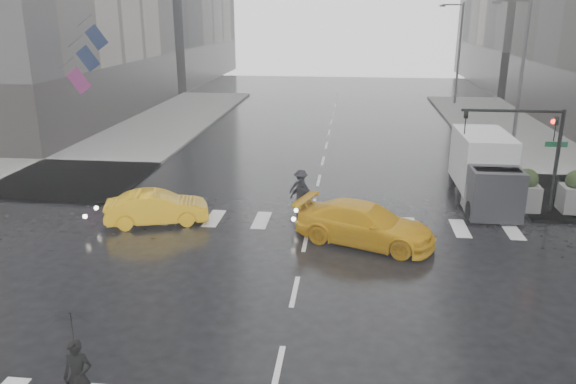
# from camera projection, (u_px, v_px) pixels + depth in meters

# --- Properties ---
(ground) EXTENTS (120.00, 120.00, 0.00)m
(ground) POSITION_uv_depth(u_px,v_px,m) (295.00, 291.00, 17.28)
(ground) COLOR black
(ground) RESTS_ON ground
(sidewalk_nw) EXTENTS (35.00, 35.00, 0.15)m
(sidewalk_nw) POSITION_uv_depth(u_px,v_px,m) (20.00, 145.00, 35.92)
(sidewalk_nw) COLOR gray
(sidewalk_nw) RESTS_ON ground
(road_markings) EXTENTS (18.00, 48.00, 0.01)m
(road_markings) POSITION_uv_depth(u_px,v_px,m) (295.00, 291.00, 17.28)
(road_markings) COLOR silver
(road_markings) RESTS_ON ground
(traffic_signal_pole) EXTENTS (4.45, 0.42, 4.50)m
(traffic_signal_pole) POSITION_uv_depth(u_px,v_px,m) (534.00, 140.00, 22.90)
(traffic_signal_pole) COLOR black
(traffic_signal_pole) RESTS_ON ground
(street_lamp_near) EXTENTS (2.15, 0.22, 9.00)m
(street_lamp_near) POSITION_uv_depth(u_px,v_px,m) (519.00, 72.00, 31.61)
(street_lamp_near) COLOR #59595B
(street_lamp_near) RESTS_ON ground
(street_lamp_far) EXTENTS (2.15, 0.22, 9.00)m
(street_lamp_far) POSITION_uv_depth(u_px,v_px,m) (458.00, 50.00, 50.52)
(street_lamp_far) COLOR #59595B
(street_lamp_far) RESTS_ON ground
(planter_west) EXTENTS (1.10, 1.10, 1.80)m
(planter_west) POSITION_uv_depth(u_px,v_px,m) (477.00, 189.00, 23.98)
(planter_west) COLOR gray
(planter_west) RESTS_ON ground
(planter_mid) EXTENTS (1.10, 1.10, 1.80)m
(planter_mid) POSITION_uv_depth(u_px,v_px,m) (526.00, 191.00, 23.76)
(planter_mid) COLOR gray
(planter_mid) RESTS_ON ground
(planter_east) EXTENTS (1.10, 1.10, 1.80)m
(planter_east) POSITION_uv_depth(u_px,v_px,m) (575.00, 192.00, 23.55)
(planter_east) COLOR gray
(planter_east) RESTS_ON ground
(flag_cluster) EXTENTS (2.87, 3.06, 4.69)m
(flag_cluster) POSITION_uv_depth(u_px,v_px,m) (83.00, 55.00, 34.68)
(flag_cluster) COLOR #59595B
(flag_cluster) RESTS_ON ground
(pedestrian_black) EXTENTS (1.07, 1.09, 2.43)m
(pedestrian_black) POSITION_uv_depth(u_px,v_px,m) (74.00, 347.00, 11.64)
(pedestrian_black) COLOR black
(pedestrian_black) RESTS_ON ground
(pedestrian_far_a) EXTENTS (1.21, 1.01, 1.77)m
(pedestrian_far_a) POSITION_uv_depth(u_px,v_px,m) (302.00, 200.00, 22.95)
(pedestrian_far_a) COLOR black
(pedestrian_far_a) RESTS_ON ground
(pedestrian_far_b) EXTENTS (1.22, 0.89, 1.69)m
(pedestrian_far_b) POSITION_uv_depth(u_px,v_px,m) (301.00, 188.00, 24.55)
(pedestrian_far_b) COLOR black
(pedestrian_far_b) RESTS_ON ground
(taxi_mid) EXTENTS (4.30, 2.56, 1.34)m
(taxi_mid) POSITION_uv_depth(u_px,v_px,m) (157.00, 208.00, 22.66)
(taxi_mid) COLOR #F1AC0C
(taxi_mid) RESTS_ON ground
(taxi_rear) EXTENTS (5.01, 3.53, 1.50)m
(taxi_rear) POSITION_uv_depth(u_px,v_px,m) (365.00, 224.00, 20.69)
(taxi_rear) COLOR #F1AC0C
(taxi_rear) RESTS_ON ground
(box_truck) EXTENTS (2.15, 5.73, 3.04)m
(box_truck) POSITION_uv_depth(u_px,v_px,m) (485.00, 168.00, 24.76)
(box_truck) COLOR white
(box_truck) RESTS_ON ground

